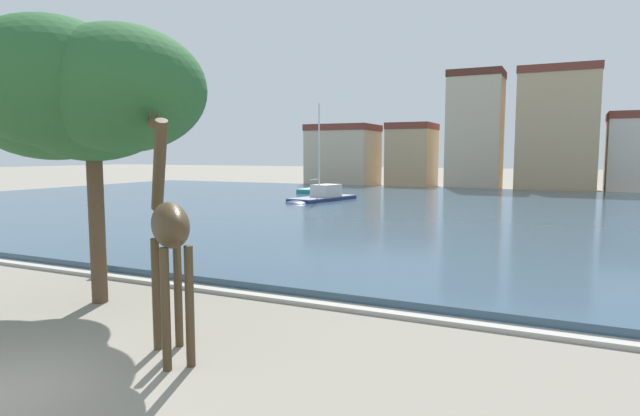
% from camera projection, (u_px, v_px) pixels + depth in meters
% --- Properties ---
extents(harbor_water, '(86.53, 46.75, 0.34)m').
position_uv_depth(harbor_water, '(427.00, 211.00, 36.86)').
color(harbor_water, '#334C60').
rests_on(harbor_water, ground).
extents(quay_edge_coping, '(86.53, 0.50, 0.12)m').
position_uv_depth(quay_edge_coping, '(233.00, 292.00, 15.59)').
color(quay_edge_coping, '#ADA89E').
rests_on(quay_edge_coping, ground).
extents(giraffe_statue, '(2.53, 2.20, 5.14)m').
position_uv_depth(giraffe_statue, '(169.00, 229.00, 10.62)').
color(giraffe_statue, '#42331E').
rests_on(giraffe_statue, ground).
extents(sailboat_navy, '(3.75, 7.76, 8.11)m').
position_uv_depth(sailboat_navy, '(320.00, 198.00, 42.85)').
color(sailboat_navy, navy).
rests_on(sailboat_navy, ground).
extents(sailboat_teal, '(1.77, 7.27, 5.73)m').
position_uv_depth(sailboat_teal, '(320.00, 191.00, 53.39)').
color(sailboat_teal, teal).
rests_on(sailboat_teal, ground).
extents(shade_tree, '(7.22, 6.39, 7.63)m').
position_uv_depth(shade_tree, '(82.00, 92.00, 14.06)').
color(shade_tree, brown).
rests_on(shade_tree, ground).
extents(mooring_bollard, '(0.24, 0.24, 0.50)m').
position_uv_depth(mooring_bollard, '(96.00, 270.00, 17.71)').
color(mooring_bollard, '#232326').
rests_on(mooring_bollard, ground).
extents(townhouse_end_terrace, '(8.26, 6.95, 7.80)m').
position_uv_depth(townhouse_end_terrace, '(343.00, 155.00, 67.94)').
color(townhouse_end_terrace, '#C6B293').
rests_on(townhouse_end_terrace, ground).
extents(townhouse_corner_house, '(5.32, 6.38, 7.86)m').
position_uv_depth(townhouse_corner_house, '(412.00, 155.00, 65.55)').
color(townhouse_corner_house, tan).
rests_on(townhouse_corner_house, ground).
extents(townhouse_narrow_midrow, '(5.95, 5.15, 13.38)m').
position_uv_depth(townhouse_narrow_midrow, '(475.00, 131.00, 59.99)').
color(townhouse_narrow_midrow, '#C6B293').
rests_on(townhouse_narrow_midrow, ground).
extents(townhouse_wide_warehouse, '(8.19, 8.03, 13.36)m').
position_uv_depth(townhouse_wide_warehouse, '(557.00, 130.00, 58.04)').
color(townhouse_wide_warehouse, tan).
rests_on(townhouse_wide_warehouse, ground).
extents(townhouse_tall_gabled, '(6.41, 6.10, 8.48)m').
position_uv_depth(townhouse_tall_gabled, '(640.00, 152.00, 55.59)').
color(townhouse_tall_gabled, beige).
rests_on(townhouse_tall_gabled, ground).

